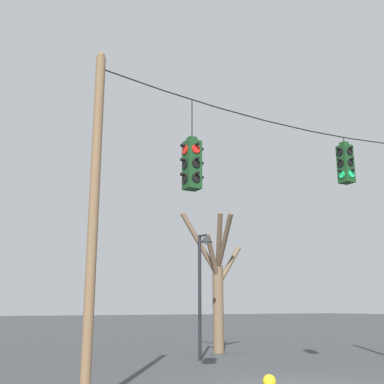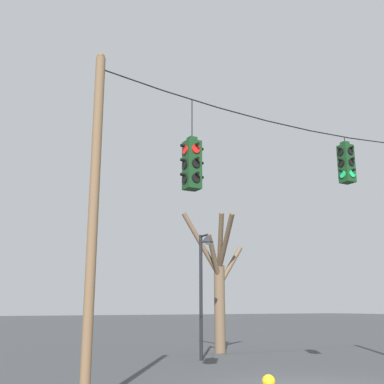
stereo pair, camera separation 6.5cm
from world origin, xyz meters
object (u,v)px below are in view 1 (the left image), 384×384
(utility_pole_left, at_px, (93,217))
(street_lamp, at_px, (203,267))
(bare_tree, at_px, (217,284))
(traffic_light_near_right_pole, at_px, (345,164))
(traffic_light_over_intersection, at_px, (192,164))

(utility_pole_left, height_order, street_lamp, utility_pole_left)
(street_lamp, bearing_deg, utility_pole_left, -135.47)
(utility_pole_left, bearing_deg, bare_tree, 45.15)
(utility_pole_left, bearing_deg, street_lamp, 44.53)
(traffic_light_near_right_pole, xyz_separation_m, bare_tree, (0.76, 7.98, -2.97))
(utility_pole_left, distance_m, traffic_light_near_right_pole, 7.50)
(traffic_light_over_intersection, bearing_deg, street_lamp, 57.39)
(traffic_light_over_intersection, height_order, street_lamp, traffic_light_over_intersection)
(utility_pole_left, xyz_separation_m, traffic_light_near_right_pole, (7.18, -0.00, 2.16))
(utility_pole_left, relative_size, bare_tree, 1.25)
(traffic_light_over_intersection, distance_m, traffic_light_near_right_pole, 4.99)
(bare_tree, bearing_deg, utility_pole_left, -134.85)
(traffic_light_over_intersection, distance_m, street_lamp, 7.29)
(utility_pole_left, relative_size, traffic_light_over_intersection, 3.30)
(traffic_light_near_right_pole, relative_size, street_lamp, 0.30)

